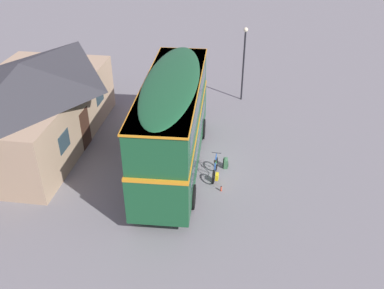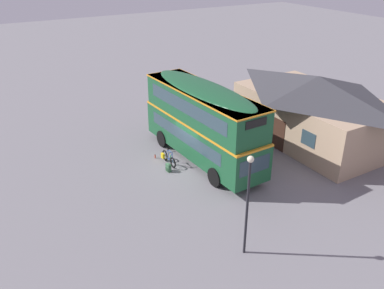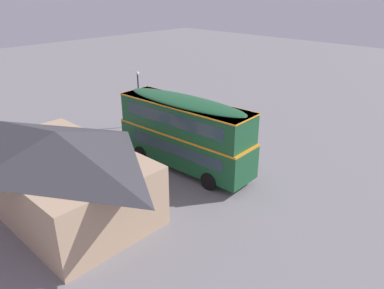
% 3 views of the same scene
% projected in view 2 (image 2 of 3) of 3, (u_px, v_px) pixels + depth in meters
% --- Properties ---
extents(ground_plane, '(120.00, 120.00, 0.00)m').
position_uv_depth(ground_plane, '(190.00, 164.00, 24.87)').
color(ground_plane, slate).
extents(double_decker_bus, '(9.75, 3.04, 4.79)m').
position_uv_depth(double_decker_bus, '(203.00, 120.00, 24.30)').
color(double_decker_bus, black).
rests_on(double_decker_bus, ground).
extents(touring_bicycle, '(1.78, 0.46, 1.04)m').
position_uv_depth(touring_bicycle, '(168.00, 158.00, 24.78)').
color(touring_bicycle, black).
rests_on(touring_bicycle, ground).
extents(backpack_on_ground, '(0.36, 0.29, 0.54)m').
position_uv_depth(backpack_on_ground, '(168.00, 167.00, 23.94)').
color(backpack_on_ground, '#386642').
rests_on(backpack_on_ground, ground).
extents(water_bottle_red_squeeze, '(0.08, 0.08, 0.26)m').
position_uv_depth(water_bottle_red_squeeze, '(155.00, 156.00, 25.53)').
color(water_bottle_red_squeeze, '#D84C33').
rests_on(water_bottle_red_squeeze, ground).
extents(pub_building, '(10.61, 6.40, 4.52)m').
position_uv_depth(pub_building, '(314.00, 108.00, 27.05)').
color(pub_building, tan).
rests_on(pub_building, ground).
extents(street_lamp, '(0.28, 0.28, 4.74)m').
position_uv_depth(street_lamp, '(248.00, 196.00, 16.41)').
color(street_lamp, black).
rests_on(street_lamp, ground).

